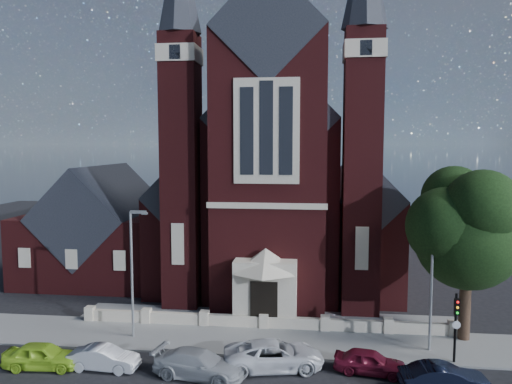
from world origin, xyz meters
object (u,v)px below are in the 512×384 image
street_lamp_right (433,275)px  car_white_suv (274,355)px  parish_hall (103,233)px  street_lamp_left (133,266)px  car_lime_van (43,356)px  car_navy (445,379)px  car_dark_red (370,362)px  car_silver_a (104,358)px  street_tree (471,231)px  church (281,185)px  traffic_signal (456,319)px  car_silver_b (199,364)px

street_lamp_right → car_white_suv: street_lamp_right is taller
parish_hall → street_lamp_left: size_ratio=1.51×
car_lime_van → car_navy: 20.99m
car_dark_red → car_navy: car_navy is taller
car_dark_red → car_navy: bearing=-107.0°
car_silver_a → car_white_suv: (9.12, 1.16, 0.13)m
street_tree → car_silver_a: bearing=-163.5°
street_lamp_right → car_navy: street_lamp_right is taller
street_tree → car_navy: street_tree is taller
church → street_tree: size_ratio=3.26×
church → car_navy: (9.62, -23.92, -7.47)m
traffic_signal → car_silver_a: 19.30m
car_white_suv → car_dark_red: size_ratio=1.44×
street_lamp_right → car_lime_van: size_ratio=1.97×
traffic_signal → car_lime_van: traffic_signal is taller
street_tree → car_silver_a: street_tree is taller
parish_hall → car_navy: bearing=-36.5°
traffic_signal → car_navy: 4.12m
car_white_suv → car_navy: 8.67m
car_navy → street_tree: bearing=-27.8°
church → traffic_signal: (11.00, -20.52, -5.60)m
street_lamp_left → car_silver_b: (5.22, -4.69, -3.89)m
church → car_silver_b: size_ratio=7.19×
parish_hall → car_lime_van: bearing=-76.0°
street_lamp_left → car_white_suv: 10.34m
car_silver_a → car_navy: 17.62m
car_silver_a → car_navy: bearing=-89.7°
street_tree → car_silver_b: (-15.29, -6.40, -6.25)m
street_lamp_right → car_navy: size_ratio=1.87×
parish_hall → car_navy: size_ratio=2.82×
parish_hall → street_lamp_right: (26.09, -14.00, 0.59)m
car_dark_red → car_navy: 3.83m
street_lamp_left → car_white_suv: size_ratio=1.49×
traffic_signal → car_lime_van: 22.65m
car_silver_b → street_lamp_left: bearing=58.1°
street_lamp_left → car_dark_red: size_ratio=2.15×
car_white_suv → car_silver_b: bearing=99.1°
car_white_suv → car_navy: bearing=-113.4°
church → car_lime_van: church is taller
street_lamp_left → street_lamp_right: size_ratio=1.00×
street_lamp_right → street_lamp_left: bearing=180.0°
street_tree → car_lime_van: size_ratio=2.61×
car_lime_van → car_white_suv: car_white_suv is taller
street_lamp_left → street_lamp_right: (18.00, 0.00, 0.00)m
car_lime_van → car_silver_b: 8.68m
street_lamp_left → car_dark_red: (14.13, -3.22, -3.96)m
street_tree → car_dark_red: bearing=-142.3°
street_tree → street_lamp_right: bearing=-145.7°
car_dark_red → car_silver_b: bearing=109.6°
car_silver_a → car_dark_red: bearing=-83.1°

